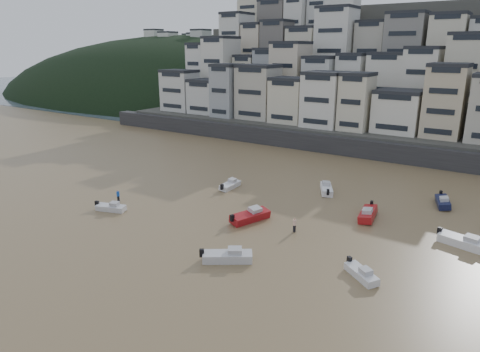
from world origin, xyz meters
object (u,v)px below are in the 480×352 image
Objects in this scene: boat_a at (227,255)px; boat_e at (368,212)px; boat_c at (250,215)px; boat_i at (443,201)px; person_blue at (118,196)px; person_pink at (295,225)px; boat_j at (111,207)px; boat_d at (464,240)px; boat_b at (362,272)px; boat_f at (230,184)px; boat_h at (326,188)px.

boat_a is 0.96× the size of boat_e.
boat_c reaches higher than boat_i.
person_blue is 1.00× the size of person_pink.
person_blue reaches higher than boat_c.
boat_d is at bearing 1.12° from boat_j.
boat_d is 1.09× the size of boat_i.
boat_c is at bearing 4.98° from boat_j.
person_blue is at bearing -169.67° from person_pink.
boat_f reaches higher than boat_b.
boat_e reaches higher than boat_j.
boat_c is 14.69m from boat_e.
person_pink reaches higher than boat_e.
boat_c is 5.99m from person_pink.
boat_e reaches higher than boat_i.
person_blue is at bearing -150.93° from boat_d.
boat_j is 23.99m from person_pink.
boat_e is at bearing -177.18° from boat_d.
boat_e is 1.30× the size of boat_j.
person_blue is (-22.40, 5.55, 0.14)m from boat_a.
boat_b is 15.13m from boat_e.
boat_e is at bearing 142.67° from boat_b.
boat_e is 12.13m from boat_i.
boat_h is 15.55m from boat_i.
boat_f is (-13.02, 18.93, -0.10)m from boat_a.
boat_a reaches higher than boat_h.
boat_i is at bearing 27.94° from boat_a.
boat_b is 24.34m from boat_h.
boat_e is 3.20× the size of person_pink.
boat_e is 1.20× the size of boat_f.
boat_i is (6.93, 9.96, -0.07)m from boat_e.
person_pink reaches higher than boat_h.
boat_f is 17.88m from boat_j.
boat_h is 15.42m from person_pink.
boat_d is 1.20× the size of boat_f.
boat_j is at bearing 137.85° from boat_a.
boat_b is 29.08m from boat_f.
boat_c is 1.34× the size of boat_j.
boat_c is 23.68m from boat_d.
boat_a reaches higher than boat_j.
boat_f is 2.66× the size of person_blue.
boat_e is 1.06× the size of boat_h.
boat_f is at bearing -87.17° from boat_i.
boat_c is at bearing 139.78° from boat_h.
boat_c reaches higher than boat_h.
boat_e reaches higher than boat_d.
person_pink is (2.50, -15.21, 0.15)m from boat_h.
person_pink is at bearing 10.33° from person_blue.
boat_c is 15.70m from boat_h.
person_pink is at bearing -41.79° from boat_e.
boat_c is at bearing -149.50° from boat_d.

